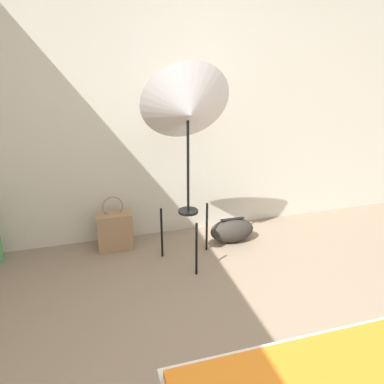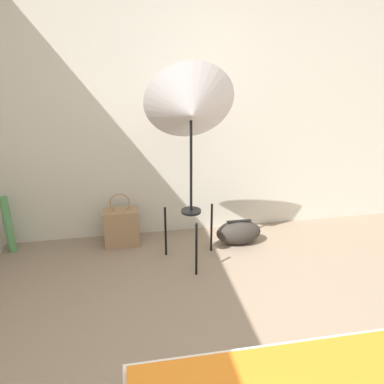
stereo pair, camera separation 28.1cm
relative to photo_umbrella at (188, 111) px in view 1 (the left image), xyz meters
The scene contains 4 objects.
wall_back 0.61m from the photo_umbrella, 84.58° to the left, with size 8.00×0.05×2.60m.
photo_umbrella is the anchor object (origin of this frame).
tote_bag 1.31m from the photo_umbrella, 146.99° to the left, with size 0.31×0.18×0.51m.
duffel_bag 1.29m from the photo_umbrella, 22.91° to the left, with size 0.43×0.23×0.24m.
Camera 1 is at (-0.83, -0.93, 1.72)m, focal length 35.00 mm.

